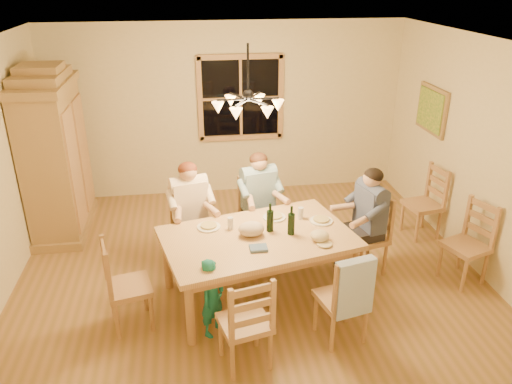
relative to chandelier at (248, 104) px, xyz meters
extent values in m
plane|color=olive|center=(0.00, 0.00, -2.08)|extent=(5.50, 5.50, 0.00)
cube|color=white|center=(0.00, 0.00, 0.62)|extent=(5.50, 5.00, 0.02)
cube|color=beige|center=(0.00, 2.50, -0.73)|extent=(5.50, 0.02, 2.70)
cube|color=beige|center=(2.75, 0.00, -0.73)|extent=(0.02, 5.00, 2.70)
cube|color=black|center=(0.20, 2.48, -0.53)|extent=(1.20, 0.03, 1.20)
cube|color=#AD814C|center=(0.20, 2.46, -0.53)|extent=(1.30, 0.06, 1.30)
cube|color=olive|center=(2.72, 1.20, -0.48)|extent=(0.04, 0.78, 0.64)
cube|color=#1E6B2D|center=(2.69, 1.20, -0.48)|extent=(0.02, 0.68, 0.54)
cylinder|color=black|center=(0.00, 0.00, 0.36)|extent=(0.02, 0.02, 0.53)
sphere|color=black|center=(0.00, 0.00, 0.09)|extent=(0.12, 0.12, 0.12)
cylinder|color=black|center=(0.16, 0.00, 0.05)|extent=(0.34, 0.02, 0.02)
cone|color=#FFB259|center=(0.32, 0.00, -0.03)|extent=(0.13, 0.13, 0.12)
cylinder|color=black|center=(0.08, 0.14, 0.05)|extent=(0.19, 0.31, 0.02)
cone|color=#FFB259|center=(0.16, 0.28, -0.03)|extent=(0.13, 0.13, 0.12)
cylinder|color=black|center=(-0.08, 0.14, 0.05)|extent=(0.19, 0.31, 0.02)
cone|color=#FFB259|center=(-0.16, 0.28, -0.03)|extent=(0.13, 0.13, 0.12)
cylinder|color=black|center=(-0.16, 0.00, 0.05)|extent=(0.34, 0.02, 0.02)
cone|color=#FFB259|center=(-0.32, 0.00, -0.03)|extent=(0.13, 0.13, 0.12)
cylinder|color=black|center=(-0.08, -0.14, 0.05)|extent=(0.19, 0.31, 0.02)
cone|color=#FFB259|center=(-0.16, -0.28, -0.03)|extent=(0.13, 0.13, 0.12)
cylinder|color=black|center=(0.08, -0.14, 0.05)|extent=(0.19, 0.31, 0.02)
cone|color=#FFB259|center=(0.16, -0.28, -0.03)|extent=(0.13, 0.13, 0.12)
cube|color=olive|center=(-2.43, 1.47, -1.08)|extent=(0.60, 1.30, 2.00)
cube|color=olive|center=(-2.43, 1.47, -0.03)|extent=(0.66, 1.40, 0.10)
cube|color=olive|center=(-2.43, 1.47, 0.07)|extent=(0.58, 1.00, 0.12)
cube|color=olive|center=(-2.43, 1.47, 0.17)|extent=(0.52, 0.55, 0.10)
cube|color=#AD814C|center=(-2.12, 1.14, -1.08)|extent=(0.03, 0.55, 1.60)
cube|color=#AD814C|center=(-2.12, 1.80, -1.08)|extent=(0.03, 0.55, 1.60)
cube|color=olive|center=(-2.43, 1.47, -2.02)|extent=(0.66, 1.40, 0.12)
cube|color=tan|center=(0.03, -0.49, -1.35)|extent=(2.23, 1.65, 0.06)
cube|color=#AD814C|center=(0.03, -0.49, -1.43)|extent=(2.05, 1.47, 0.10)
cylinder|color=#AD814C|center=(-0.73, -1.20, -1.73)|extent=(0.09, 0.09, 0.70)
cylinder|color=#AD814C|center=(1.03, -0.79, -1.73)|extent=(0.09, 0.09, 0.70)
cylinder|color=#AD814C|center=(-0.96, -0.20, -1.73)|extent=(0.09, 0.09, 0.70)
cylinder|color=#AD814C|center=(0.79, 0.21, -1.73)|extent=(0.09, 0.09, 0.70)
cube|color=#AD814C|center=(-0.67, 0.32, -1.63)|extent=(0.52, 0.51, 0.06)
cube|color=#AD814C|center=(-0.67, 0.32, -1.36)|extent=(0.38, 0.14, 0.54)
cube|color=#AD814C|center=(0.20, 0.52, -1.63)|extent=(0.52, 0.51, 0.06)
cube|color=#AD814C|center=(0.20, 0.52, -1.36)|extent=(0.38, 0.14, 0.54)
cube|color=#AD814C|center=(-0.24, -1.53, -1.63)|extent=(0.52, 0.51, 0.06)
cube|color=#AD814C|center=(-0.24, -1.53, -1.36)|extent=(0.38, 0.14, 0.54)
cube|color=#AD814C|center=(0.74, -1.30, -1.63)|extent=(0.52, 0.51, 0.06)
cube|color=#AD814C|center=(0.74, -1.30, -1.36)|extent=(0.38, 0.14, 0.54)
cube|color=#AD814C|center=(-1.32, -0.81, -1.63)|extent=(0.51, 0.52, 0.06)
cube|color=#AD814C|center=(-1.32, -0.81, -1.36)|extent=(0.14, 0.38, 0.54)
cube|color=#AD814C|center=(1.39, -0.17, -1.63)|extent=(0.51, 0.52, 0.06)
cube|color=#AD814C|center=(1.39, -0.17, -1.36)|extent=(0.14, 0.38, 0.54)
cube|color=#F7DBBF|center=(-0.67, 0.32, -1.24)|extent=(0.44, 0.31, 0.52)
cube|color=#262328|center=(-0.67, 0.32, -1.55)|extent=(0.47, 0.50, 0.14)
sphere|color=tan|center=(-0.67, 0.32, -0.86)|extent=(0.21, 0.21, 0.21)
ellipsoid|color=#592614|center=(-0.67, 0.32, -0.83)|extent=(0.22, 0.22, 0.17)
cube|color=#316987|center=(0.20, 0.52, -1.24)|extent=(0.44, 0.31, 0.52)
cube|color=#262328|center=(0.20, 0.52, -1.55)|extent=(0.47, 0.50, 0.14)
sphere|color=tan|center=(0.20, 0.52, -0.86)|extent=(0.21, 0.21, 0.21)
ellipsoid|color=#381E11|center=(0.20, 0.52, -0.83)|extent=(0.22, 0.22, 0.17)
cube|color=#444D6E|center=(1.39, -0.17, -1.24)|extent=(0.31, 0.44, 0.52)
cube|color=#262328|center=(1.39, -0.17, -1.55)|extent=(0.50, 0.47, 0.14)
sphere|color=tan|center=(1.39, -0.17, -0.86)|extent=(0.21, 0.21, 0.21)
ellipsoid|color=black|center=(1.39, -0.17, -0.83)|extent=(0.22, 0.22, 0.17)
cube|color=#A5B9E0|center=(0.78, -1.49, -1.38)|extent=(0.39, 0.18, 0.58)
cylinder|color=black|center=(0.18, -0.40, -1.15)|extent=(0.08, 0.08, 0.33)
cylinder|color=black|center=(0.39, -0.50, -1.15)|extent=(0.08, 0.08, 0.33)
cylinder|color=white|center=(-0.48, -0.23, -1.31)|extent=(0.26, 0.26, 0.02)
cylinder|color=white|center=(0.28, -0.11, -1.31)|extent=(0.26, 0.26, 0.02)
cylinder|color=white|center=(0.79, -0.27, -1.31)|extent=(0.26, 0.26, 0.02)
cylinder|color=silver|center=(-0.24, -0.30, -1.25)|extent=(0.06, 0.06, 0.14)
cylinder|color=silver|center=(0.58, -0.16, -1.25)|extent=(0.06, 0.06, 0.14)
ellipsoid|color=#CDB989|center=(0.66, -0.68, -1.26)|extent=(0.20, 0.20, 0.11)
cube|color=#4B6389|center=(0.00, -0.78, -1.30)|extent=(0.21, 0.18, 0.03)
ellipsoid|color=tan|center=(-0.04, -0.47, -1.24)|extent=(0.28, 0.22, 0.15)
imported|color=#1B7B72|center=(-0.50, -1.06, -1.65)|extent=(0.35, 0.37, 0.85)
cube|color=#AD814C|center=(2.45, -0.54, -1.63)|extent=(0.54, 0.56, 0.06)
cube|color=#AD814C|center=(2.45, -0.54, -1.36)|extent=(0.17, 0.37, 0.54)
cube|color=#AD814C|center=(2.45, 0.57, -1.63)|extent=(0.48, 0.50, 0.06)
cube|color=#AD814C|center=(2.45, 0.57, -1.36)|extent=(0.11, 0.38, 0.54)
camera|label=1|loc=(-0.66, -5.14, 1.30)|focal=35.00mm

